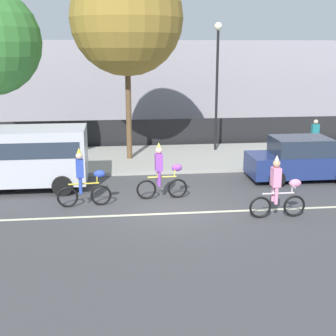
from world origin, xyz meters
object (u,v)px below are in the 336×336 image
parade_cyclist_cobalt (84,181)px  pedestrian_onlooker (315,136)px  street_lamp_post (217,68)px  parade_cyclist_pink (279,190)px  parade_cyclist_purple (162,174)px  parked_van_silver (17,154)px  parked_car_navy (302,160)px

parade_cyclist_cobalt → pedestrian_onlooker: (10.02, 5.57, 0.17)m
parade_cyclist_cobalt → pedestrian_onlooker: bearing=29.1°
street_lamp_post → parade_cyclist_pink: bearing=-90.0°
parade_cyclist_purple → pedestrian_onlooker: 9.04m
parade_cyclist_purple → parade_cyclist_pink: size_ratio=1.00×
parade_cyclist_pink → street_lamp_post: 9.36m
parked_van_silver → street_lamp_post: street_lamp_post is taller
parade_cyclist_cobalt → parked_car_navy: bearing=15.3°
parade_cyclist_pink → pedestrian_onlooker: (4.24, 7.25, 0.17)m
parade_cyclist_cobalt → parade_cyclist_pink: same height
parade_cyclist_cobalt → parked_car_navy: parade_cyclist_cobalt is taller
parked_van_silver → street_lamp_post: 9.97m
parade_cyclist_purple → parked_van_silver: bearing=161.2°
parked_car_navy → pedestrian_onlooker: 3.90m
parade_cyclist_purple → parked_car_navy: parade_cyclist_purple is taller
parade_cyclist_pink → parked_van_silver: size_ratio=0.38×
parade_cyclist_pink → pedestrian_onlooker: parade_cyclist_pink is taller
parade_cyclist_purple → parade_cyclist_pink: (3.24, -2.18, 0.00)m
parade_cyclist_purple → street_lamp_post: (3.24, 6.64, 3.15)m
parade_cyclist_pink → parked_car_navy: bearing=59.6°
parade_cyclist_purple → parade_cyclist_pink: bearing=-33.9°
parade_cyclist_purple → street_lamp_post: size_ratio=0.33×
parade_cyclist_cobalt → street_lamp_post: bearing=51.0°
parade_cyclist_cobalt → street_lamp_post: 9.71m
parade_cyclist_cobalt → parade_cyclist_purple: (2.54, 0.50, 0.00)m
street_lamp_post → parked_van_silver: bearing=-149.0°
parked_car_navy → parked_van_silver: bearing=-179.9°
parade_cyclist_cobalt → parade_cyclist_pink: size_ratio=1.00×
parked_car_navy → pedestrian_onlooker: (1.97, 3.36, 0.23)m
parked_van_silver → pedestrian_onlooker: parked_van_silver is taller
parked_car_navy → pedestrian_onlooker: bearing=59.7°
parade_cyclist_cobalt → parked_van_silver: 3.32m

